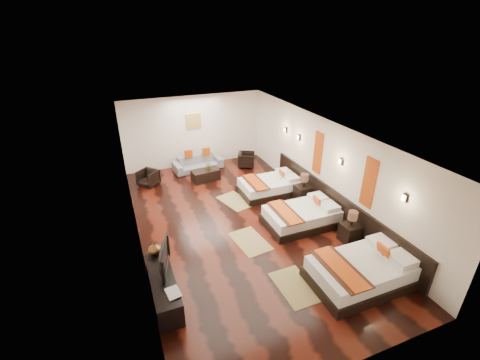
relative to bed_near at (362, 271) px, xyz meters
name	(u,v)px	position (x,y,z in m)	size (l,w,h in m)	color
floor	(238,224)	(-1.70, 3.20, -0.30)	(5.50, 9.50, 0.01)	black
ceiling	(238,131)	(-1.70, 3.20, 2.50)	(5.50, 9.50, 0.01)	white
back_wall	(194,131)	(-1.70, 7.95, 1.10)	(5.50, 0.01, 2.80)	silver
left_wall	(134,199)	(-4.45, 3.20, 1.10)	(0.01, 9.50, 2.80)	silver
right_wall	(323,165)	(1.05, 3.20, 1.10)	(0.01, 9.50, 2.80)	silver
headboard_panel	(334,206)	(1.01, 2.40, 0.15)	(0.08, 6.60, 0.90)	black
bed_near	(362,271)	(0.00, 0.00, 0.00)	(2.28, 1.43, 0.87)	black
bed_mid	(302,216)	(0.00, 2.51, -0.03)	(2.08, 1.31, 0.79)	black
bed_far	(270,186)	(0.00, 4.56, -0.04)	(2.00, 1.26, 0.76)	black
nightstand_a	(350,231)	(0.75, 1.34, 0.02)	(0.46, 0.46, 0.91)	black
nightstand_b	(303,192)	(0.75, 3.67, 0.04)	(0.48, 0.48, 0.96)	black
jute_mat_near	(295,286)	(-1.45, 0.40, -0.29)	(0.75, 1.20, 0.01)	#96834C
jute_mat_mid	(250,241)	(-1.72, 2.29, -0.29)	(0.75, 1.20, 0.01)	#96834C
jute_mat_far	(235,201)	(-1.31, 4.46, -0.29)	(0.75, 1.20, 0.01)	#96834C
tv_console	(163,288)	(-4.20, 1.17, -0.02)	(0.50, 1.80, 0.55)	black
tv	(161,258)	(-4.15, 1.44, 0.54)	(0.99, 0.13, 0.57)	black
book	(167,295)	(-4.20, 0.63, 0.27)	(0.26, 0.35, 0.03)	black
figurine	(155,248)	(-4.20, 2.00, 0.41)	(0.30, 0.30, 0.31)	brown
sofa	(198,163)	(-1.75, 7.39, -0.02)	(1.92, 0.75, 0.56)	slate
armchair_left	(148,178)	(-3.77, 6.69, -0.01)	(0.62, 0.64, 0.58)	black
armchair_right	(246,160)	(0.13, 6.94, 0.00)	(0.63, 0.65, 0.59)	black
coffee_table	(206,175)	(-1.75, 6.34, -0.10)	(1.00, 0.50, 0.40)	black
table_plant	(209,166)	(-1.61, 6.38, 0.23)	(0.22, 0.19, 0.25)	#276321
orange_panel_a	(369,183)	(1.03, 1.30, 1.40)	(0.04, 0.40, 1.30)	#D86014
orange_panel_b	(318,153)	(1.03, 3.50, 1.40)	(0.04, 0.40, 1.30)	#D86014
sconce_near	(405,198)	(1.01, 0.20, 1.55)	(0.07, 0.12, 0.18)	black
sconce_mid	(341,161)	(1.01, 2.40, 1.55)	(0.07, 0.12, 0.18)	black
sconce_far	(299,137)	(1.01, 4.60, 1.55)	(0.07, 0.12, 0.18)	black
sconce_lounge	(285,130)	(1.01, 5.50, 1.55)	(0.07, 0.12, 0.18)	black
gold_artwork	(193,121)	(-1.70, 7.93, 1.50)	(0.60, 0.04, 0.60)	#AD873F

